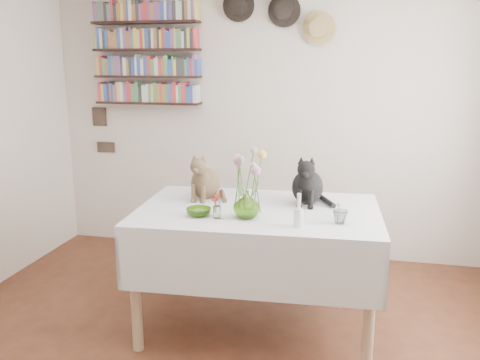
% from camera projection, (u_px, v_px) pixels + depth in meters
% --- Properties ---
extents(room, '(4.08, 4.58, 2.58)m').
position_uv_depth(room, '(188.00, 172.00, 2.48)').
color(room, brown).
rests_on(room, ground).
extents(dining_table, '(1.62, 1.09, 0.84)m').
position_uv_depth(dining_table, '(258.00, 239.00, 3.37)').
color(dining_table, white).
rests_on(dining_table, room).
extents(tabby_cat, '(0.25, 0.31, 0.33)m').
position_uv_depth(tabby_cat, '(206.00, 175.00, 3.55)').
color(tabby_cat, brown).
rests_on(tabby_cat, dining_table).
extents(black_cat, '(0.23, 0.30, 0.35)m').
position_uv_depth(black_cat, '(308.00, 178.00, 3.42)').
color(black_cat, black).
rests_on(black_cat, dining_table).
extents(flower_vase, '(0.21, 0.21, 0.17)m').
position_uv_depth(flower_vase, '(247.00, 204.00, 3.11)').
color(flower_vase, '#82B937').
rests_on(flower_vase, dining_table).
extents(green_bowl, '(0.18, 0.18, 0.05)m').
position_uv_depth(green_bowl, '(199.00, 212.00, 3.16)').
color(green_bowl, '#82B937').
rests_on(green_bowl, dining_table).
extents(drinking_glass, '(0.10, 0.10, 0.08)m').
position_uv_depth(drinking_glass, '(340.00, 217.00, 3.01)').
color(drinking_glass, white).
rests_on(drinking_glass, dining_table).
extents(candlestick, '(0.06, 0.06, 0.20)m').
position_uv_depth(candlestick, '(298.00, 216.00, 2.94)').
color(candlestick, white).
rests_on(candlestick, dining_table).
extents(berry_jar, '(0.05, 0.05, 0.19)m').
position_uv_depth(berry_jar, '(217.00, 205.00, 3.11)').
color(berry_jar, white).
rests_on(berry_jar, dining_table).
extents(porcelain_figurine, '(0.05, 0.05, 0.10)m').
position_uv_depth(porcelain_figurine, '(339.00, 211.00, 3.12)').
color(porcelain_figurine, white).
rests_on(porcelain_figurine, dining_table).
extents(flower_bouquet, '(0.17, 0.13, 0.39)m').
position_uv_depth(flower_bouquet, '(247.00, 164.00, 3.06)').
color(flower_bouquet, '#4C7233').
rests_on(flower_bouquet, flower_vase).
extents(bookshelf_unit, '(1.00, 0.16, 0.91)m').
position_uv_depth(bookshelf_unit, '(147.00, 54.00, 4.63)').
color(bookshelf_unit, black).
rests_on(bookshelf_unit, room).
extents(wall_hats, '(0.98, 0.09, 0.48)m').
position_uv_depth(wall_hats, '(280.00, 15.00, 4.32)').
color(wall_hats, black).
rests_on(wall_hats, room).
extents(wall_art_plaques, '(0.21, 0.02, 0.44)m').
position_uv_depth(wall_art_plaques, '(102.00, 130.00, 4.98)').
color(wall_art_plaques, '#38281E').
rests_on(wall_art_plaques, room).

